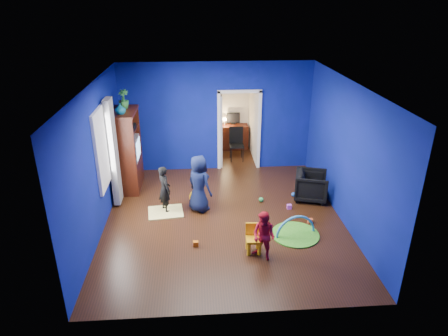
{
  "coord_description": "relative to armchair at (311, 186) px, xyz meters",
  "views": [
    {
      "loc": [
        -0.53,
        -7.38,
        4.44
      ],
      "look_at": [
        0.03,
        0.4,
        1.03
      ],
      "focal_mm": 32.0,
      "sensor_mm": 36.0,
      "label": 1
    }
  ],
  "objects": [
    {
      "name": "wall_left",
      "position": [
        -4.6,
        -0.79,
        1.11
      ],
      "size": [
        0.02,
        5.5,
        2.9
      ],
      "primitive_type": "cube",
      "color": "navy",
      "rests_on": "floor"
    },
    {
      "name": "desk_monitor",
      "position": [
        -1.5,
        3.59,
        0.61
      ],
      "size": [
        0.4,
        0.05,
        0.32
      ],
      "primitive_type": "cube",
      "color": "black",
      "rests_on": "study_desk"
    },
    {
      "name": "armchair",
      "position": [
        0.0,
        0.0,
        0.0
      ],
      "size": [
        0.92,
        0.9,
        0.68
      ],
      "primitive_type": "imported",
      "rotation": [
        0.0,
        0.0,
        1.29
      ],
      "color": "black",
      "rests_on": "floor"
    },
    {
      "name": "wall_front",
      "position": [
        -2.1,
        -3.54,
        1.11
      ],
      "size": [
        5.0,
        0.02,
        2.9
      ],
      "primitive_type": "cube",
      "color": "navy",
      "rests_on": "floor"
    },
    {
      "name": "folding_chair",
      "position": [
        -1.5,
        2.51,
        0.12
      ],
      "size": [
        0.4,
        0.4,
        0.92
      ],
      "primitive_type": "cube",
      "color": "black",
      "rests_on": "floor"
    },
    {
      "name": "crt_tv",
      "position": [
        -4.28,
        0.94,
        0.68
      ],
      "size": [
        0.46,
        0.7,
        0.54
      ],
      "primitive_type": "cube",
      "color": "silver",
      "rests_on": "tv_armoire"
    },
    {
      "name": "toy_arch",
      "position": [
        -0.72,
        -1.5,
        -0.32
      ],
      "size": [
        0.84,
        0.23,
        0.85
      ],
      "primitive_type": "torus",
      "rotation": [
        1.57,
        0.0,
        0.22
      ],
      "color": "#3F8CD8",
      "rests_on": "floor"
    },
    {
      "name": "alcove",
      "position": [
        -1.5,
        2.83,
        0.91
      ],
      "size": [
        1.0,
        1.75,
        2.5
      ],
      "primitive_type": null,
      "color": "silver",
      "rests_on": "floor"
    },
    {
      "name": "kid_chair",
      "position": [
        -1.64,
        -2.0,
        -0.09
      ],
      "size": [
        0.29,
        0.29,
        0.5
      ],
      "primitive_type": "cube",
      "rotation": [
        0.0,
        0.0,
        -0.04
      ],
      "color": "yellow",
      "rests_on": "floor"
    },
    {
      "name": "child_black",
      "position": [
        -3.37,
        -0.32,
        0.2
      ],
      "size": [
        0.41,
        0.46,
        1.07
      ],
      "primitive_type": "imported",
      "rotation": [
        0.0,
        0.0,
        2.08
      ],
      "color": "black",
      "rests_on": "floor"
    },
    {
      "name": "wall_back",
      "position": [
        -2.1,
        1.96,
        1.11
      ],
      "size": [
        5.0,
        0.02,
        2.9
      ],
      "primitive_type": "cube",
      "color": "navy",
      "rests_on": "floor"
    },
    {
      "name": "child_navy",
      "position": [
        -2.61,
        -0.34,
        0.31
      ],
      "size": [
        0.73,
        0.74,
        1.29
      ],
      "primitive_type": "imported",
      "rotation": [
        0.0,
        0.0,
        2.34
      ],
      "color": "#0F143A",
      "rests_on": "floor"
    },
    {
      "name": "curtain",
      "position": [
        -4.47,
        0.11,
        0.91
      ],
      "size": [
        0.14,
        0.42,
        2.4
      ],
      "primitive_type": "cube",
      "color": "slate",
      "rests_on": "floor"
    },
    {
      "name": "floor",
      "position": [
        -2.1,
        -0.79,
        -0.34
      ],
      "size": [
        5.0,
        5.5,
        0.01
      ],
      "primitive_type": "cube",
      "color": "black",
      "rests_on": "ground"
    },
    {
      "name": "toy_3",
      "position": [
        -1.18,
        -0.06,
        -0.28
      ],
      "size": [
        0.11,
        0.11,
        0.11
      ],
      "primitive_type": "sphere",
      "color": "green",
      "rests_on": "floor"
    },
    {
      "name": "study_desk",
      "position": [
        -1.5,
        3.47,
        0.04
      ],
      "size": [
        0.88,
        0.44,
        0.75
      ],
      "primitive_type": "cube",
      "color": "#3D140A",
      "rests_on": "floor"
    },
    {
      "name": "tv_armoire",
      "position": [
        -4.32,
        0.94,
        0.64
      ],
      "size": [
        0.58,
        1.14,
        1.96
      ],
      "primitive_type": "cube",
      "color": "#40190A",
      "rests_on": "floor"
    },
    {
      "name": "vase",
      "position": [
        -4.32,
        0.64,
        1.75
      ],
      "size": [
        0.31,
        0.31,
        0.25
      ],
      "primitive_type": "imported",
      "rotation": [
        0.0,
        0.0,
        0.4
      ],
      "color": "#0B565C",
      "rests_on": "tv_armoire"
    },
    {
      "name": "toy_4",
      "position": [
        -0.61,
        -0.44,
        -0.29
      ],
      "size": [
        0.1,
        0.08,
        0.1
      ],
      "primitive_type": "cube",
      "color": "#D750D6",
      "rests_on": "floor"
    },
    {
      "name": "toddler_red",
      "position": [
        -1.49,
        -2.2,
        0.13
      ],
      "size": [
        0.57,
        0.57,
        0.93
      ],
      "primitive_type": "imported",
      "rotation": [
        0.0,
        0.0,
        -0.73
      ],
      "color": "red",
      "rests_on": "floor"
    },
    {
      "name": "book_shelf",
      "position": [
        -1.5,
        3.58,
        1.68
      ],
      "size": [
        0.88,
        0.24,
        0.04
      ],
      "primitive_type": "cube",
      "color": "white",
      "rests_on": "study_desk"
    },
    {
      "name": "yellow_blanket",
      "position": [
        -3.37,
        -0.42,
        -0.32
      ],
      "size": [
        0.81,
        0.68,
        0.03
      ],
      "primitive_type": "cube",
      "rotation": [
        0.0,
        0.0,
        0.12
      ],
      "color": "#F2E07A",
      "rests_on": "floor"
    },
    {
      "name": "window_left",
      "position": [
        -4.58,
        -0.44,
        1.21
      ],
      "size": [
        0.03,
        0.95,
        1.55
      ],
      "primitive_type": "cube",
      "color": "white",
      "rests_on": "wall_left"
    },
    {
      "name": "hopper_ball",
      "position": [
        -2.66,
        -0.09,
        -0.16
      ],
      "size": [
        0.37,
        0.37,
        0.37
      ],
      "primitive_type": "sphere",
      "color": "yellow",
      "rests_on": "floor"
    },
    {
      "name": "wall_right",
      "position": [
        0.4,
        -0.79,
        1.11
      ],
      "size": [
        0.02,
        5.5,
        2.9
      ],
      "primitive_type": "cube",
      "color": "navy",
      "rests_on": "floor"
    },
    {
      "name": "toy_2",
      "position": [
        -2.71,
        -1.74,
        -0.29
      ],
      "size": [
        0.1,
        0.08,
        0.1
      ],
      "primitive_type": "cube",
      "color": "orange",
      "rests_on": "floor"
    },
    {
      "name": "desk_lamp",
      "position": [
        -1.78,
        3.53,
        0.59
      ],
      "size": [
        0.14,
        0.14,
        0.14
      ],
      "primitive_type": "sphere",
      "color": "#FFD88C",
      "rests_on": "study_desk"
    },
    {
      "name": "toy_1",
      "position": [
        -0.37,
        0.14,
        -0.28
      ],
      "size": [
        0.11,
        0.11,
        0.11
      ],
      "primitive_type": "sphere",
      "color": "blue",
      "rests_on": "floor"
    },
    {
      "name": "ceiling",
      "position": [
        -2.1,
        -0.79,
        2.56
      ],
      "size": [
        5.0,
        5.5,
        0.01
      ],
      "primitive_type": "cube",
      "color": "white",
      "rests_on": "wall_back"
    },
    {
      "name": "doorway",
      "position": [
        -1.5,
        1.96,
        0.71
      ],
      "size": [
        1.16,
        0.1,
        2.1
      ],
      "primitive_type": "cube",
      "color": "white",
      "rests_on": "floor"
    },
    {
      "name": "play_mat",
      "position": [
        -0.72,
        -1.5,
        -0.33
      ],
      "size": [
        0.95,
        0.95,
        0.03
      ],
      "primitive_type": "cylinder",
      "color": "green",
      "rests_on": "floor"
    },
    {
      "name": "toy_0",
      "position": [
        -0.3,
        -1.08,
        -0.29
      ],
      "size": [
        0.1,
        0.08,
        0.1
      ],
      "primitive_type": "cube",
      "color": "#E55526",
      "rests_on": "floor"
    },
    {
      "name": "potted_plant",
      "position": [
        -4.32,
        1.16,
        1.84
      ],
      "size": [
        0.27,
        0.27,
        0.44
      ],
      "primitive_type": "imported",
      "rotation": [
        0.0,
        0.0,
        -0.11
      ],
      "color": "#318635",
      "rests_on": "tv_armoire"
    }
  ]
}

